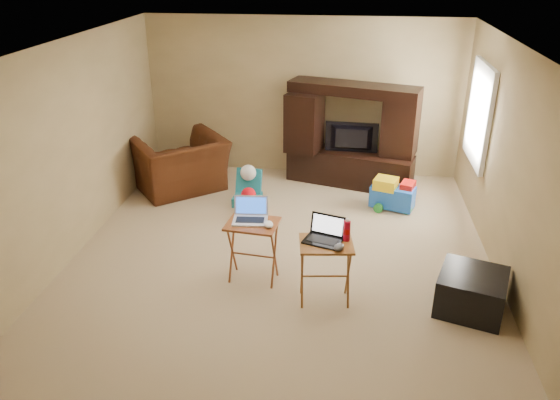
# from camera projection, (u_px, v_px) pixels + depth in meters

# --- Properties ---
(floor) EXTENTS (5.50, 5.50, 0.00)m
(floor) POSITION_uv_depth(u_px,v_px,m) (282.00, 252.00, 6.74)
(floor) COLOR beige
(floor) RESTS_ON ground
(ceiling) EXTENTS (5.50, 5.50, 0.00)m
(ceiling) POSITION_uv_depth(u_px,v_px,m) (282.00, 44.00, 5.69)
(ceiling) COLOR silver
(ceiling) RESTS_ON ground
(wall_back) EXTENTS (5.00, 0.00, 5.00)m
(wall_back) POSITION_uv_depth(u_px,v_px,m) (303.00, 97.00, 8.69)
(wall_back) COLOR tan
(wall_back) RESTS_ON ground
(wall_front) EXTENTS (5.00, 0.00, 5.00)m
(wall_front) POSITION_uv_depth(u_px,v_px,m) (233.00, 295.00, 3.74)
(wall_front) COLOR tan
(wall_front) RESTS_ON ground
(wall_left) EXTENTS (0.00, 5.50, 5.50)m
(wall_left) POSITION_uv_depth(u_px,v_px,m) (74.00, 148.00, 6.50)
(wall_left) COLOR tan
(wall_left) RESTS_ON ground
(wall_right) EXTENTS (0.00, 5.50, 5.50)m
(wall_right) POSITION_uv_depth(u_px,v_px,m) (510.00, 167.00, 5.93)
(wall_right) COLOR tan
(wall_right) RESTS_ON ground
(window_pane) EXTENTS (0.00, 1.20, 1.20)m
(window_pane) POSITION_uv_depth(u_px,v_px,m) (481.00, 114.00, 7.26)
(window_pane) COLOR white
(window_pane) RESTS_ON ground
(window_frame) EXTENTS (0.06, 1.14, 1.34)m
(window_frame) POSITION_uv_depth(u_px,v_px,m) (479.00, 114.00, 7.27)
(window_frame) COLOR white
(window_frame) RESTS_ON ground
(entertainment_center) EXTENTS (2.01, 1.01, 1.60)m
(entertainment_center) POSITION_uv_depth(u_px,v_px,m) (351.00, 136.00, 8.36)
(entertainment_center) COLOR black
(entertainment_center) RESTS_ON floor
(television) EXTENTS (0.82, 0.15, 0.47)m
(television) POSITION_uv_depth(u_px,v_px,m) (351.00, 139.00, 8.33)
(television) COLOR black
(television) RESTS_ON entertainment_center
(recliner) EXTENTS (1.68, 1.66, 0.83)m
(recliner) POSITION_uv_depth(u_px,v_px,m) (180.00, 164.00, 8.33)
(recliner) COLOR #48240F
(recliner) RESTS_ON floor
(child_rocker) EXTENTS (0.41, 0.46, 0.50)m
(child_rocker) POSITION_uv_depth(u_px,v_px,m) (247.00, 188.00, 7.90)
(child_rocker) COLOR #176D7F
(child_rocker) RESTS_ON floor
(plush_toy) EXTENTS (0.39, 0.33, 0.44)m
(plush_toy) POSITION_uv_depth(u_px,v_px,m) (249.00, 202.00, 7.55)
(plush_toy) COLOR red
(plush_toy) RESTS_ON floor
(push_toy) EXTENTS (0.73, 0.61, 0.46)m
(push_toy) POSITION_uv_depth(u_px,v_px,m) (393.00, 193.00, 7.79)
(push_toy) COLOR blue
(push_toy) RESTS_ON floor
(ottoman) EXTENTS (0.82, 0.82, 0.42)m
(ottoman) POSITION_uv_depth(u_px,v_px,m) (471.00, 292.00, 5.59)
(ottoman) COLOR black
(ottoman) RESTS_ON floor
(tray_table_left) EXTENTS (0.60, 0.50, 0.71)m
(tray_table_left) POSITION_uv_depth(u_px,v_px,m) (253.00, 251.00, 6.04)
(tray_table_left) COLOR #974924
(tray_table_left) RESTS_ON floor
(tray_table_right) EXTENTS (0.59, 0.50, 0.70)m
(tray_table_right) POSITION_uv_depth(u_px,v_px,m) (325.00, 272.00, 5.66)
(tray_table_right) COLOR #925723
(tray_table_right) RESTS_ON floor
(laptop_left) EXTENTS (0.40, 0.33, 0.24)m
(laptop_left) POSITION_uv_depth(u_px,v_px,m) (250.00, 212.00, 5.87)
(laptop_left) COLOR silver
(laptop_left) RESTS_ON tray_table_left
(laptop_right) EXTENTS (0.44, 0.40, 0.24)m
(laptop_right) POSITION_uv_depth(u_px,v_px,m) (323.00, 231.00, 5.49)
(laptop_right) COLOR black
(laptop_right) RESTS_ON tray_table_right
(mouse_left) EXTENTS (0.12, 0.16, 0.06)m
(mouse_left) POSITION_uv_depth(u_px,v_px,m) (269.00, 224.00, 5.80)
(mouse_left) COLOR white
(mouse_left) RESTS_ON tray_table_left
(mouse_right) EXTENTS (0.14, 0.17, 0.06)m
(mouse_right) POSITION_uv_depth(u_px,v_px,m) (339.00, 247.00, 5.38)
(mouse_right) COLOR #444349
(mouse_right) RESTS_ON tray_table_right
(water_bottle) EXTENTS (0.07, 0.07, 0.22)m
(water_bottle) POSITION_uv_depth(u_px,v_px,m) (347.00, 231.00, 5.52)
(water_bottle) COLOR red
(water_bottle) RESTS_ON tray_table_right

